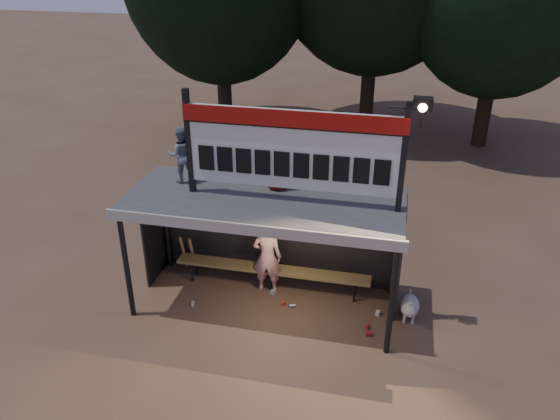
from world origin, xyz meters
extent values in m
plane|color=brown|center=(0.00, 0.00, 0.00)|extent=(80.00, 80.00, 0.00)
imported|color=white|center=(-0.07, 0.45, 0.80)|extent=(0.60, 0.41, 1.60)
imported|color=gray|center=(-1.69, 0.39, 2.86)|extent=(0.65, 0.60, 1.08)
imported|color=maroon|center=(0.16, 0.45, 2.84)|extent=(0.52, 0.34, 1.04)
cube|color=#404042|center=(0.00, 0.00, 2.26)|extent=(5.00, 2.00, 0.12)
cube|color=beige|center=(0.00, -1.02, 2.22)|extent=(5.10, 0.06, 0.20)
cylinder|color=black|center=(-2.40, -0.90, 1.10)|extent=(0.10, 0.10, 2.20)
cylinder|color=black|center=(2.40, -0.90, 1.10)|extent=(0.10, 0.10, 2.20)
cylinder|color=black|center=(-2.40, 0.90, 1.10)|extent=(0.10, 0.10, 2.20)
cylinder|color=black|center=(2.40, 0.90, 1.10)|extent=(0.10, 0.10, 2.20)
cube|color=black|center=(0.00, 1.00, 1.10)|extent=(5.00, 0.04, 2.20)
cube|color=black|center=(-2.50, 0.50, 1.10)|extent=(0.04, 1.00, 2.20)
cube|color=black|center=(2.50, 0.50, 1.10)|extent=(0.04, 1.00, 2.20)
cylinder|color=black|center=(0.00, 1.00, 2.15)|extent=(5.00, 0.06, 0.06)
cube|color=black|center=(-1.35, 0.00, 3.27)|extent=(0.10, 0.10, 1.90)
cube|color=black|center=(2.35, 0.00, 3.27)|extent=(0.10, 0.10, 1.90)
cube|color=silver|center=(0.50, 0.00, 3.27)|extent=(3.80, 0.08, 1.40)
cube|color=#A3110B|center=(0.50, -0.05, 3.83)|extent=(3.80, 0.04, 0.28)
cube|color=black|center=(0.50, -0.06, 3.68)|extent=(3.80, 0.02, 0.03)
cube|color=black|center=(-1.03, -0.05, 3.02)|extent=(0.27, 0.03, 0.45)
cube|color=black|center=(-0.69, -0.05, 3.02)|extent=(0.27, 0.03, 0.45)
cube|color=black|center=(-0.35, -0.05, 3.02)|extent=(0.27, 0.03, 0.45)
cube|color=black|center=(-0.01, -0.05, 3.02)|extent=(0.27, 0.03, 0.45)
cube|color=black|center=(0.33, -0.05, 3.02)|extent=(0.27, 0.03, 0.45)
cube|color=black|center=(0.67, -0.05, 3.02)|extent=(0.27, 0.03, 0.45)
cube|color=black|center=(1.01, -0.05, 3.02)|extent=(0.27, 0.03, 0.45)
cube|color=black|center=(1.35, -0.05, 3.02)|extent=(0.27, 0.03, 0.45)
cube|color=black|center=(1.69, -0.05, 3.02)|extent=(0.27, 0.03, 0.45)
cube|color=black|center=(2.03, -0.05, 3.02)|extent=(0.27, 0.03, 0.45)
cylinder|color=black|center=(2.30, 0.00, 4.12)|extent=(0.50, 0.04, 0.04)
cylinder|color=black|center=(2.55, 0.00, 3.97)|extent=(0.04, 0.04, 0.30)
cube|color=black|center=(2.55, -0.05, 4.22)|extent=(0.30, 0.22, 0.18)
sphere|color=#FFD88C|center=(2.55, -0.14, 4.18)|extent=(0.14, 0.14, 0.14)
cube|color=olive|center=(0.00, 0.55, 0.45)|extent=(4.00, 0.35, 0.06)
cylinder|color=black|center=(-1.70, 0.43, 0.23)|extent=(0.05, 0.05, 0.45)
cylinder|color=black|center=(-1.70, 0.67, 0.23)|extent=(0.05, 0.05, 0.45)
cylinder|color=black|center=(0.00, 0.43, 0.23)|extent=(0.05, 0.05, 0.45)
cylinder|color=black|center=(0.00, 0.67, 0.23)|extent=(0.05, 0.05, 0.45)
cylinder|color=black|center=(1.70, 0.43, 0.23)|extent=(0.05, 0.05, 0.45)
cylinder|color=black|center=(1.70, 0.67, 0.23)|extent=(0.05, 0.05, 0.45)
cylinder|color=#2F2015|center=(-4.00, 10.00, 1.87)|extent=(0.50, 0.50, 3.74)
cylinder|color=#302215|center=(1.00, 11.50, 2.09)|extent=(0.50, 0.50, 4.18)
cylinder|color=black|center=(5.00, 10.50, 1.76)|extent=(0.50, 0.50, 3.52)
ellipsoid|color=beige|center=(2.77, 0.17, 0.27)|extent=(0.36, 0.58, 0.36)
sphere|color=white|center=(2.77, -0.11, 0.36)|extent=(0.22, 0.22, 0.22)
cone|color=beige|center=(2.77, -0.21, 0.34)|extent=(0.10, 0.10, 0.10)
cone|color=beige|center=(2.72, -0.13, 0.46)|extent=(0.06, 0.06, 0.07)
cone|color=beige|center=(2.82, -0.13, 0.46)|extent=(0.06, 0.06, 0.07)
cylinder|color=silver|center=(2.69, -0.01, 0.09)|extent=(0.05, 0.05, 0.18)
cylinder|color=beige|center=(2.85, -0.01, 0.09)|extent=(0.05, 0.05, 0.18)
cylinder|color=silver|center=(2.69, 0.35, 0.09)|extent=(0.05, 0.05, 0.18)
cylinder|color=beige|center=(2.85, 0.35, 0.09)|extent=(0.05, 0.05, 0.18)
cylinder|color=beige|center=(2.77, 0.47, 0.34)|extent=(0.04, 0.16, 0.14)
cylinder|color=#9C7548|center=(-2.02, 0.82, 0.43)|extent=(0.08, 0.27, 0.84)
cylinder|color=#997847|center=(-1.82, 0.82, 0.43)|extent=(0.07, 0.30, 0.83)
cylinder|color=black|center=(-1.62, 0.82, 0.43)|extent=(0.09, 0.33, 0.83)
cube|color=red|center=(0.35, 0.02, 0.04)|extent=(0.08, 0.10, 0.08)
cylinder|color=#BAB9BF|center=(0.54, -0.01, 0.04)|extent=(0.13, 0.10, 0.07)
cube|color=silver|center=(2.19, 0.12, 0.04)|extent=(0.09, 0.11, 0.08)
cylinder|color=#A62C1C|center=(2.03, -0.32, 0.04)|extent=(0.07, 0.12, 0.07)
cube|color=#A3A3A8|center=(0.07, 0.34, 0.04)|extent=(0.12, 0.10, 0.08)
cylinder|color=beige|center=(-1.39, -0.37, 0.04)|extent=(0.10, 0.13, 0.07)
cube|color=#A5211C|center=(2.07, -0.53, 0.04)|extent=(0.11, 0.09, 0.08)
camera|label=1|loc=(2.20, -8.53, 6.54)|focal=35.00mm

